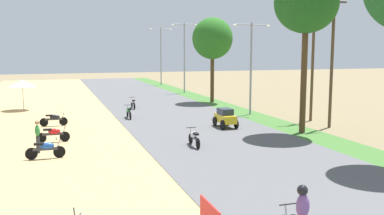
{
  "coord_description": "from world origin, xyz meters",
  "views": [
    {
      "loc": [
        -8.85,
        -5.94,
        5.13
      ],
      "look_at": [
        -0.08,
        21.32,
        1.27
      ],
      "focal_mm": 40.56,
      "sensor_mm": 36.0,
      "label": 1
    }
  ],
  "objects_px": {
    "utility_pole_far": "(332,59)",
    "parked_motorbike_fourth": "(54,119)",
    "pedestrian_on_shoulder": "(38,135)",
    "motorbike_ahead_fifth": "(133,103)",
    "streetlamp_far": "(161,52)",
    "motorbike_ahead_fourth": "(129,112)",
    "streetlamp_near": "(251,62)",
    "median_tree_second": "(306,4)",
    "parked_motorbike_second": "(46,148)",
    "vendor_umbrella": "(22,83)",
    "streetlamp_mid": "(184,53)",
    "parked_motorbike_third": "(53,133)",
    "median_tree_third": "(212,39)",
    "car_hatchback_yellow": "(225,117)",
    "utility_pole_near": "(313,56)",
    "motorbike_ahead_third": "(194,137)"
  },
  "relations": [
    {
      "from": "utility_pole_far",
      "to": "parked_motorbike_fourth",
      "type": "bearing_deg",
      "value": 161.42
    },
    {
      "from": "pedestrian_on_shoulder",
      "to": "motorbike_ahead_fifth",
      "type": "xyz_separation_m",
      "value": [
        7.31,
        14.47,
        -0.39
      ]
    },
    {
      "from": "streetlamp_far",
      "to": "motorbike_ahead_fourth",
      "type": "xyz_separation_m",
      "value": [
        -9.42,
        -28.38,
        -4.12
      ]
    },
    {
      "from": "parked_motorbike_fourth",
      "to": "streetlamp_near",
      "type": "distance_m",
      "value": 15.14
    },
    {
      "from": "median_tree_second",
      "to": "utility_pole_far",
      "type": "bearing_deg",
      "value": 23.59
    },
    {
      "from": "parked_motorbike_second",
      "to": "vendor_umbrella",
      "type": "bearing_deg",
      "value": 96.41
    },
    {
      "from": "streetlamp_mid",
      "to": "motorbike_ahead_fifth",
      "type": "distance_m",
      "value": 14.88
    },
    {
      "from": "streetlamp_mid",
      "to": "streetlamp_far",
      "type": "height_order",
      "value": "streetlamp_far"
    },
    {
      "from": "parked_motorbike_third",
      "to": "median_tree_third",
      "type": "distance_m",
      "value": 21.31
    },
    {
      "from": "vendor_umbrella",
      "to": "car_hatchback_yellow",
      "type": "xyz_separation_m",
      "value": [
        13.03,
        -12.84,
        -1.56
      ]
    },
    {
      "from": "pedestrian_on_shoulder",
      "to": "utility_pole_far",
      "type": "relative_size",
      "value": 0.19
    },
    {
      "from": "streetlamp_far",
      "to": "motorbike_ahead_fifth",
      "type": "height_order",
      "value": "streetlamp_far"
    },
    {
      "from": "motorbike_ahead_fifth",
      "to": "streetlamp_near",
      "type": "bearing_deg",
      "value": -36.57
    },
    {
      "from": "streetlamp_mid",
      "to": "utility_pole_near",
      "type": "height_order",
      "value": "utility_pole_near"
    },
    {
      "from": "median_tree_third",
      "to": "car_hatchback_yellow",
      "type": "height_order",
      "value": "median_tree_third"
    },
    {
      "from": "motorbike_ahead_third",
      "to": "motorbike_ahead_fifth",
      "type": "bearing_deg",
      "value": 91.62
    },
    {
      "from": "parked_motorbike_fourth",
      "to": "utility_pole_near",
      "type": "height_order",
      "value": "utility_pole_near"
    },
    {
      "from": "utility_pole_far",
      "to": "parked_motorbike_second",
      "type": "bearing_deg",
      "value": -169.81
    },
    {
      "from": "motorbike_ahead_fifth",
      "to": "pedestrian_on_shoulder",
      "type": "bearing_deg",
      "value": -116.79
    },
    {
      "from": "parked_motorbike_fourth",
      "to": "streetlamp_mid",
      "type": "height_order",
      "value": "streetlamp_mid"
    },
    {
      "from": "parked_motorbike_third",
      "to": "utility_pole_far",
      "type": "relative_size",
      "value": 0.21
    },
    {
      "from": "parked_motorbike_third",
      "to": "utility_pole_far",
      "type": "height_order",
      "value": "utility_pole_far"
    },
    {
      "from": "motorbike_ahead_fifth",
      "to": "car_hatchback_yellow",
      "type": "bearing_deg",
      "value": -69.2
    },
    {
      "from": "vendor_umbrella",
      "to": "pedestrian_on_shoulder",
      "type": "xyz_separation_m",
      "value": [
        1.61,
        -16.47,
        -1.34
      ]
    },
    {
      "from": "parked_motorbike_third",
      "to": "pedestrian_on_shoulder",
      "type": "bearing_deg",
      "value": -107.66
    },
    {
      "from": "streetlamp_far",
      "to": "motorbike_ahead_fourth",
      "type": "relative_size",
      "value": 4.48
    },
    {
      "from": "parked_motorbike_third",
      "to": "pedestrian_on_shoulder",
      "type": "distance_m",
      "value": 2.46
    },
    {
      "from": "streetlamp_mid",
      "to": "pedestrian_on_shoulder",
      "type": "bearing_deg",
      "value": -120.56
    },
    {
      "from": "median_tree_third",
      "to": "motorbike_ahead_fourth",
      "type": "bearing_deg",
      "value": -141.33
    },
    {
      "from": "parked_motorbike_fourth",
      "to": "median_tree_second",
      "type": "relative_size",
      "value": 0.19
    },
    {
      "from": "motorbike_ahead_fourth",
      "to": "vendor_umbrella",
      "type": "bearing_deg",
      "value": 136.79
    },
    {
      "from": "pedestrian_on_shoulder",
      "to": "median_tree_second",
      "type": "relative_size",
      "value": 0.17
    },
    {
      "from": "motorbike_ahead_fourth",
      "to": "streetlamp_near",
      "type": "bearing_deg",
      "value": -5.18
    },
    {
      "from": "parked_motorbike_third",
      "to": "streetlamp_mid",
      "type": "height_order",
      "value": "streetlamp_mid"
    },
    {
      "from": "parked_motorbike_second",
      "to": "streetlamp_mid",
      "type": "bearing_deg",
      "value": 61.3
    },
    {
      "from": "parked_motorbike_fourth",
      "to": "median_tree_third",
      "type": "distance_m",
      "value": 18.08
    },
    {
      "from": "car_hatchback_yellow",
      "to": "motorbike_ahead_third",
      "type": "distance_m",
      "value": 5.97
    },
    {
      "from": "streetlamp_far",
      "to": "motorbike_ahead_third",
      "type": "distance_m",
      "value": 39.69
    },
    {
      "from": "median_tree_second",
      "to": "median_tree_third",
      "type": "distance_m",
      "value": 16.23
    },
    {
      "from": "utility_pole_near",
      "to": "car_hatchback_yellow",
      "type": "distance_m",
      "value": 8.09
    },
    {
      "from": "motorbike_ahead_third",
      "to": "motorbike_ahead_fourth",
      "type": "distance_m",
      "value": 10.47
    },
    {
      "from": "vendor_umbrella",
      "to": "utility_pole_near",
      "type": "xyz_separation_m",
      "value": [
        20.06,
        -11.91,
        2.33
      ]
    },
    {
      "from": "streetlamp_far",
      "to": "utility_pole_near",
      "type": "relative_size",
      "value": 0.91
    },
    {
      "from": "parked_motorbike_second",
      "to": "median_tree_second",
      "type": "bearing_deg",
      "value": 7.45
    },
    {
      "from": "parked_motorbike_second",
      "to": "parked_motorbike_third",
      "type": "height_order",
      "value": "same"
    },
    {
      "from": "streetlamp_mid",
      "to": "utility_pole_far",
      "type": "height_order",
      "value": "utility_pole_far"
    },
    {
      "from": "streetlamp_mid",
      "to": "utility_pole_far",
      "type": "relative_size",
      "value": 0.93
    },
    {
      "from": "parked_motorbike_third",
      "to": "streetlamp_mid",
      "type": "distance_m",
      "value": 28.38
    },
    {
      "from": "streetlamp_near",
      "to": "parked_motorbike_fourth",
      "type": "bearing_deg",
      "value": -177.06
    },
    {
      "from": "median_tree_third",
      "to": "motorbike_ahead_third",
      "type": "xyz_separation_m",
      "value": [
        -7.66,
        -17.81,
        -5.54
      ]
    }
  ]
}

